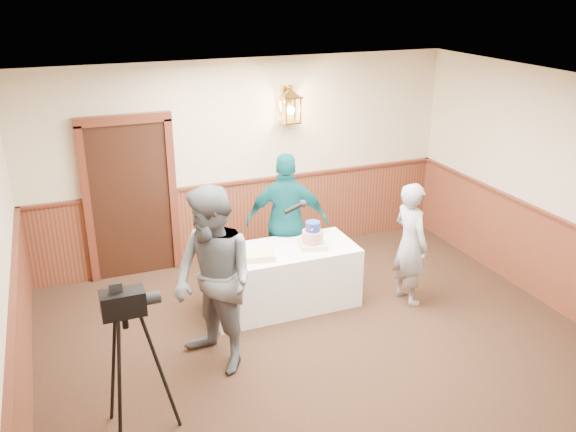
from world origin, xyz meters
name	(u,v)px	position (x,y,z in m)	size (l,w,h in m)	color
ground	(360,394)	(0.00, 0.00, 0.00)	(7.00, 7.00, 0.00)	black
room_shell	(339,234)	(-0.05, 0.45, 1.52)	(6.02, 7.02, 2.81)	beige
display_table	(282,277)	(-0.08, 1.90, 0.38)	(1.80, 0.80, 0.75)	white
tiered_cake	(313,237)	(0.29, 1.83, 0.88)	(0.38, 0.38, 0.32)	beige
sheet_cake_yellow	(260,256)	(-0.41, 1.76, 0.79)	(0.35, 0.27, 0.07)	#DED385
sheet_cake_green	(229,250)	(-0.69, 2.05, 0.78)	(0.27, 0.22, 0.06)	#95C188
interviewer	(214,281)	(-1.15, 0.99, 0.97)	(1.65, 1.16, 1.94)	slate
baker	(410,244)	(1.41, 1.43, 0.77)	(0.56, 0.37, 1.54)	gray
assistant_p	(287,221)	(0.18, 2.39, 0.89)	(1.04, 0.43, 1.78)	#0B4B51
tv_camera_rig	(131,375)	(-2.10, 0.21, 0.65)	(0.56, 0.53, 1.44)	black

